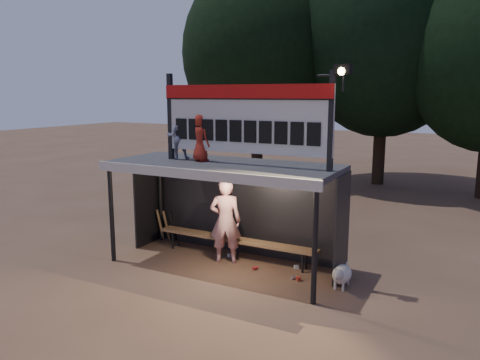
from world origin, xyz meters
The scene contains 12 objects.
ground centered at (0.00, 0.00, 0.00)m, with size 80.00×80.00×0.00m, color brown.
player centered at (-0.08, 0.23, 0.97)m, with size 0.71×0.46×1.94m, color white.
child_a centered at (-1.21, 0.07, 2.84)m, with size 0.50×0.39×1.04m, color gray.
child_b centered at (-0.56, 0.01, 2.84)m, with size 0.50×0.33×1.03m, color #9F2518.
dugout_shelter centered at (0.00, 0.24, 1.85)m, with size 5.10×2.08×2.32m.
scoreboard_assembly centered at (0.56, -0.01, 3.32)m, with size 4.10×0.27×1.99m.
bench centered at (0.00, 0.55, 0.43)m, with size 4.00×0.35×0.48m.
tree_left centered at (-4.00, 10.00, 5.51)m, with size 6.46×6.46×9.27m.
tree_mid centered at (1.00, 11.50, 6.17)m, with size 7.22×7.22×10.36m.
dog centered at (2.65, 0.04, 0.28)m, with size 0.36×0.81×0.49m.
bats centered at (-2.18, 0.82, 0.43)m, with size 0.49×0.33×0.84m.
litter centered at (1.10, 0.25, 0.04)m, with size 2.06×0.73×0.08m.
Camera 1 is at (4.94, -8.61, 3.78)m, focal length 35.00 mm.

